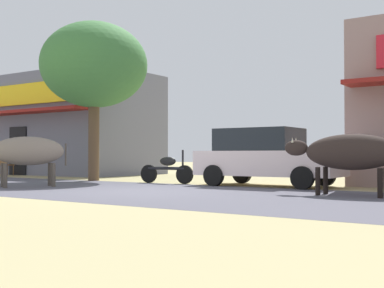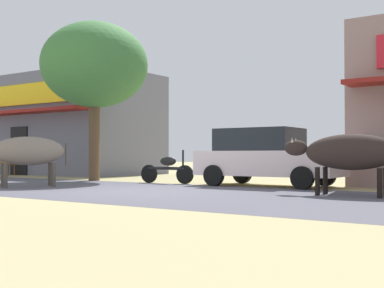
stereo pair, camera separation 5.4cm
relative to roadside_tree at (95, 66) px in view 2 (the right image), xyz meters
name	(u,v)px [view 2 (the right image)]	position (x,y,z in m)	size (l,w,h in m)	color
ground	(139,191)	(4.54, -3.00, -3.96)	(80.00, 80.00, 0.00)	tan
asphalt_road	(139,191)	(4.54, -3.00, -3.96)	(72.00, 5.84, 0.00)	#4F4E59
storefront_left_cafe	(68,126)	(-5.62, 3.88, -1.72)	(8.26, 5.61, 4.48)	slate
roadside_tree	(95,66)	(0.00, 0.00, 0.00)	(3.67, 3.67, 5.46)	brown
parked_hatchback_car	(266,156)	(6.23, 0.57, -3.12)	(4.08, 1.87, 1.64)	silver
parked_motorcycle	(167,169)	(3.11, 0.06, -3.50)	(1.87, 0.29, 1.04)	black
cow_near_brown	(26,151)	(0.97, -3.57, -2.98)	(1.58, 2.42, 1.39)	gray
cow_far_dark	(348,153)	(9.23, -1.59, -3.02)	(2.66, 0.72, 1.34)	#2D221E
cafe_chair_near_tree	(7,163)	(-6.19, 0.99, -3.45)	(0.49, 0.49, 0.92)	brown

